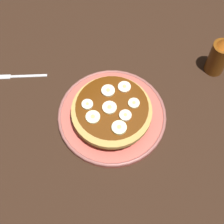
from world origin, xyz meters
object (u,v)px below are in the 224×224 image
Objects in this scene: banana_slice_0 at (109,108)px; fork at (19,76)px; banana_slice_4 at (87,105)px; banana_slice_1 at (125,116)px; banana_slice_3 at (119,128)px; banana_slice_5 at (134,103)px; banana_slice_7 at (124,87)px; banana_slice_2 at (93,117)px; plate at (112,115)px; pancake_stack at (110,111)px; syrup_bottle at (219,56)px; banana_slice_6 at (108,91)px.

banana_slice_0 is 0.30× the size of fork.
banana_slice_1 is at bearing 32.12° from banana_slice_4.
banana_slice_4 is at bearing -168.95° from banana_slice_3.
banana_slice_7 is (-4.77, 1.21, -0.01)cm from banana_slice_5.
banana_slice_1 reaches higher than banana_slice_5.
banana_slice_3 reaches higher than banana_slice_2.
pancake_stack is at bearing -100.68° from plate.
banana_slice_4 is 10.65cm from banana_slice_5.
banana_slice_2 is (-0.52, -5.13, 4.54)cm from plate.
banana_slice_0 is 0.27× the size of syrup_bottle.
plate is 7.28cm from banana_slice_4.
pancake_stack is 5.79× the size of banana_slice_3.
banana_slice_6 is (-9.00, 4.20, -0.05)cm from banana_slice_3.
banana_slice_5 is at bearing 58.58° from plate.
banana_slice_0 and banana_slice_2 have the same top height.
syrup_bottle is at bearing 71.39° from banana_slice_7.
banana_slice_3 is 0.27× the size of syrup_bottle.
syrup_bottle reaches higher than banana_slice_7.
banana_slice_2 is at bearing -16.95° from banana_slice_4.
banana_slice_5 is 25.54cm from syrup_bottle.
banana_slice_4 is 5.99cm from banana_slice_6.
pancake_stack is 7.41× the size of banana_slice_4.
plate is 6.20cm from banana_slice_6.
syrup_bottle is (9.70, 27.76, 0.15)cm from banana_slice_6.
banana_slice_3 is at bearing 11.05° from banana_slice_4.
banana_slice_1 and banana_slice_3 have the same top height.
fork is (-24.04, -6.06, -5.10)cm from banana_slice_2.
fork is at bearing -155.51° from plate.
plate is 6.03cm from banana_slice_1.
pancake_stack is at bearing -71.14° from banana_slice_7.
banana_slice_3 is 31.97cm from syrup_bottle.
banana_slice_1 is 1.06× the size of banana_slice_4.
banana_slice_2 is (-0.44, -4.39, -0.05)cm from banana_slice_0.
banana_slice_3 is 1.11× the size of banana_slice_7.
syrup_bottle is (8.12, 24.11, 0.20)cm from banana_slice_7.
banana_slice_7 is at bearing 66.51° from banana_slice_6.
banana_slice_7 is at bearing 133.31° from banana_slice_3.
banana_slice_3 is at bearing -25.04° from banana_slice_6.
banana_slice_1 is at bearing 53.37° from banana_slice_2.
banana_slice_0 is at bearing 84.26° from banana_slice_2.
banana_slice_1 is 9.09cm from banana_slice_4.
banana_slice_5 and banana_slice_7 have the same top height.
pancake_stack is at bearing -101.42° from syrup_bottle.
banana_slice_6 is at bearing -158.98° from banana_slice_5.
syrup_bottle reaches higher than banana_slice_1.
banana_slice_0 is 5.07cm from banana_slice_4.
pancake_stack is at bearing 90.45° from banana_slice_0.
fork is at bearing -156.30° from pancake_stack.
banana_slice_2 is (-4.35, -5.85, -0.06)cm from banana_slice_1.
banana_slice_6 reaches higher than fork.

